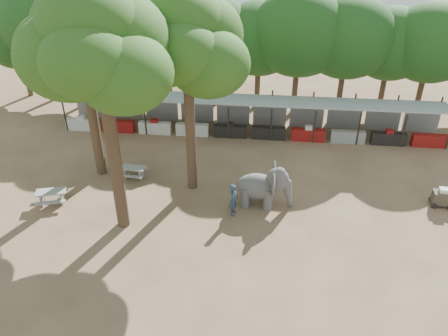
# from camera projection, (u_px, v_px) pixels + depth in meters

# --- Properties ---
(ground) EXTENTS (100.00, 100.00, 0.00)m
(ground) POSITION_uv_depth(u_px,v_px,m) (234.00, 258.00, 20.82)
(ground) COLOR brown
(ground) RESTS_ON ground
(vendor_stalls) EXTENTS (28.00, 2.99, 2.80)m
(vendor_stalls) POSITION_uv_depth(u_px,v_px,m) (250.00, 118.00, 32.07)
(vendor_stalls) COLOR #93969A
(vendor_stalls) RESTS_ON ground
(yard_tree_left) EXTENTS (7.10, 6.90, 11.02)m
(yard_tree_left) POSITION_uv_depth(u_px,v_px,m) (79.00, 41.00, 23.66)
(yard_tree_left) COLOR #332316
(yard_tree_left) RESTS_ON ground
(yard_tree_center) EXTENTS (7.10, 6.90, 12.04)m
(yard_tree_center) POSITION_uv_depth(u_px,v_px,m) (97.00, 49.00, 18.58)
(yard_tree_center) COLOR #332316
(yard_tree_center) RESTS_ON ground
(yard_tree_back) EXTENTS (7.10, 6.90, 11.36)m
(yard_tree_back) POSITION_uv_depth(u_px,v_px,m) (185.00, 43.00, 22.07)
(yard_tree_back) COLOR #332316
(yard_tree_back) RESTS_ON ground
(backdrop_trees) EXTENTS (46.46, 5.95, 8.33)m
(backdrop_trees) POSITION_uv_depth(u_px,v_px,m) (256.00, 40.00, 34.29)
(backdrop_trees) COLOR #332316
(backdrop_trees) RESTS_ON ground
(elephant) EXTENTS (3.18, 2.46, 2.45)m
(elephant) POSITION_uv_depth(u_px,v_px,m) (264.00, 186.00, 24.00)
(elephant) COLOR #464343
(elephant) RESTS_ON ground
(handler) EXTENTS (0.47, 0.69, 1.89)m
(handler) POSITION_uv_depth(u_px,v_px,m) (234.00, 200.00, 23.36)
(handler) COLOR #26384C
(handler) RESTS_ON ground
(picnic_table_near) EXTENTS (1.98, 1.87, 0.81)m
(picnic_table_near) POSITION_uv_depth(u_px,v_px,m) (52.00, 195.00, 24.47)
(picnic_table_near) COLOR gray
(picnic_table_near) RESTS_ON ground
(picnic_table_far) EXTENTS (1.58, 1.45, 0.72)m
(picnic_table_far) POSITION_uv_depth(u_px,v_px,m) (134.00, 171.00, 26.89)
(picnic_table_far) COLOR gray
(picnic_table_far) RESTS_ON ground
(cart_back) EXTENTS (1.22, 0.86, 1.13)m
(cart_back) POSITION_uv_depth(u_px,v_px,m) (442.00, 197.00, 24.25)
(cart_back) COLOR #362E25
(cart_back) RESTS_ON ground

